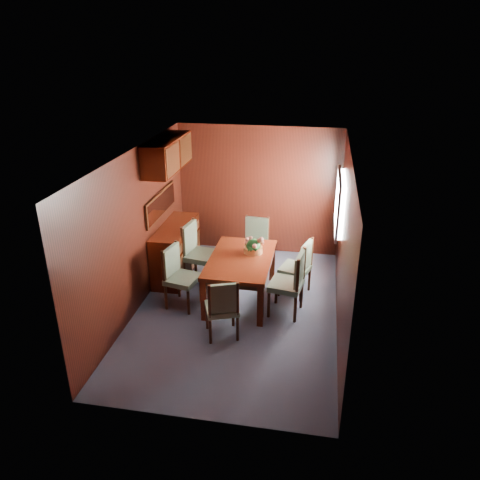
% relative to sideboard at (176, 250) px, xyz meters
% --- Properties ---
extents(ground, '(4.50, 4.50, 0.00)m').
position_rel_sideboard_xyz_m(ground, '(1.25, -1.00, -0.45)').
color(ground, '#373B4C').
rests_on(ground, ground).
extents(room_shell, '(3.06, 4.52, 2.41)m').
position_rel_sideboard_xyz_m(room_shell, '(1.15, -0.67, 1.18)').
color(room_shell, black).
rests_on(room_shell, ground).
extents(sideboard, '(0.48, 1.40, 0.90)m').
position_rel_sideboard_xyz_m(sideboard, '(0.00, 0.00, 0.00)').
color(sideboard, '#391107').
rests_on(sideboard, ground).
extents(dining_table, '(0.96, 1.53, 0.71)m').
position_rel_sideboard_xyz_m(dining_table, '(1.25, -0.63, 0.16)').
color(dining_table, '#391107').
rests_on(dining_table, ground).
extents(chair_left_near, '(0.53, 0.55, 0.98)m').
position_rel_sideboard_xyz_m(chair_left_near, '(0.34, -0.98, 0.10)').
color(chair_left_near, black).
rests_on(chair_left_near, ground).
extents(chair_left_far, '(0.56, 0.57, 1.05)m').
position_rel_sideboard_xyz_m(chair_left_far, '(0.42, -0.20, 0.14)').
color(chair_left_far, black).
rests_on(chair_left_far, ground).
extents(chair_right_near, '(0.53, 0.55, 1.02)m').
position_rel_sideboard_xyz_m(chair_right_near, '(2.06, -0.93, 0.12)').
color(chair_right_near, black).
rests_on(chair_right_near, ground).
extents(chair_right_far, '(0.54, 0.55, 0.95)m').
position_rel_sideboard_xyz_m(chair_right_far, '(2.14, -0.34, 0.07)').
color(chair_right_far, black).
rests_on(chair_right_far, ground).
extents(chair_head, '(0.55, 0.54, 0.91)m').
position_rel_sideboard_xyz_m(chair_head, '(1.19, -1.71, 0.06)').
color(chair_head, black).
rests_on(chair_head, ground).
extents(chair_foot, '(0.48, 0.46, 0.94)m').
position_rel_sideboard_xyz_m(chair_foot, '(1.31, 0.47, 0.07)').
color(chair_foot, black).
rests_on(chair_foot, ground).
extents(flower_centerpiece, '(0.32, 0.32, 0.32)m').
position_rel_sideboard_xyz_m(flower_centerpiece, '(1.40, -0.41, 0.42)').
color(flower_centerpiece, '#C5723C').
rests_on(flower_centerpiece, dining_table).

